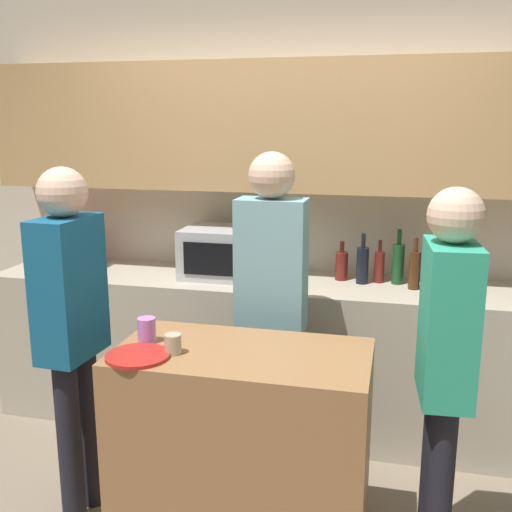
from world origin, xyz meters
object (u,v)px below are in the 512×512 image
(toaster, at_px, (79,254))
(microwave, at_px, (227,253))
(person_center, at_px, (271,292))
(person_right, at_px, (446,355))
(bottle_3, at_px, (398,263))
(bottle_1, at_px, (362,264))
(bottle_6, at_px, (449,269))
(bottle_7, at_px, (469,277))
(person_left, at_px, (71,317))
(cup_1, at_px, (173,344))
(bottle_4, at_px, (414,269))
(bottle_5, at_px, (431,269))
(cup_0, at_px, (147,330))
(bottle_0, at_px, (341,265))
(plate_on_island, at_px, (138,356))
(bottle_2, at_px, (379,266))

(toaster, bearing_deg, microwave, -0.09)
(toaster, relative_size, person_center, 0.15)
(toaster, bearing_deg, person_right, -26.47)
(microwave, bearing_deg, person_center, -56.27)
(bottle_3, bearing_deg, bottle_1, -168.44)
(bottle_6, relative_size, bottle_7, 1.13)
(person_left, height_order, person_right, person_left)
(cup_1, bearing_deg, bottle_3, 56.20)
(bottle_4, xyz_separation_m, person_right, (0.10, -1.08, -0.08))
(bottle_4, xyz_separation_m, bottle_7, (0.29, -0.03, -0.02))
(bottle_5, distance_m, person_left, 1.96)
(bottle_7, relative_size, person_left, 0.14)
(cup_0, xyz_separation_m, person_right, (1.24, 0.05, -0.02))
(bottle_0, height_order, bottle_6, bottle_6)
(toaster, xyz_separation_m, bottle_7, (2.39, -0.05, 0.00))
(bottle_3, relative_size, person_center, 0.19)
(bottle_7, distance_m, person_right, 1.07)
(toaster, relative_size, bottle_5, 0.83)
(microwave, xyz_separation_m, cup_0, (-0.03, -1.15, -0.10))
(bottle_0, xyz_separation_m, bottle_6, (0.61, -0.01, 0.02))
(bottle_3, xyz_separation_m, person_center, (-0.61, -0.68, -0.02))
(toaster, distance_m, person_left, 1.25)
(bottle_7, distance_m, cup_1, 1.74)
(toaster, xyz_separation_m, bottle_0, (1.68, 0.09, -0.00))
(person_left, bearing_deg, bottle_4, 129.00)
(person_left, bearing_deg, plate_on_island, 66.13)
(bottle_0, bearing_deg, person_center, -111.98)
(bottle_5, bearing_deg, plate_on_island, -132.05)
(bottle_3, bearing_deg, cup_0, -130.42)
(bottle_0, bearing_deg, bottle_7, -10.91)
(bottle_0, bearing_deg, plate_on_island, -115.81)
(bottle_1, distance_m, bottle_2, 0.11)
(person_center, bearing_deg, person_left, 31.88)
(bottle_4, bearing_deg, bottle_2, 152.74)
(bottle_1, bearing_deg, plate_on_island, -120.81)
(bottle_6, xyz_separation_m, person_left, (-1.71, -1.19, -0.04))
(bottle_0, relative_size, bottle_3, 0.72)
(bottle_7, xyz_separation_m, cup_0, (-1.42, -1.10, -0.04))
(person_center, bearing_deg, bottle_5, -141.54)
(bottle_7, bearing_deg, microwave, 178.02)
(bottle_0, height_order, bottle_4, bottle_4)
(bottle_3, xyz_separation_m, bottle_4, (0.09, -0.10, -0.01))
(bottle_2, relative_size, bottle_3, 0.78)
(bottle_0, distance_m, bottle_5, 0.52)
(cup_1, bearing_deg, bottle_7, 43.43)
(microwave, xyz_separation_m, bottle_0, (0.69, 0.09, -0.06))
(person_right, bearing_deg, bottle_4, 1.45)
(person_right, bearing_deg, bottle_2, 10.31)
(bottle_7, height_order, person_center, person_center)
(cup_1, height_order, person_left, person_left)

